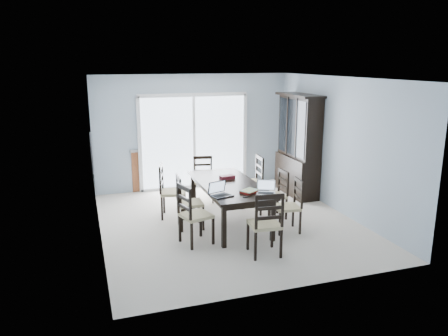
{
  "coord_description": "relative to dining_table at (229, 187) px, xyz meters",
  "views": [
    {
      "loc": [
        -2.43,
        -7.1,
        2.88
      ],
      "look_at": [
        -0.09,
        0.0,
        1.04
      ],
      "focal_mm": 35.0,
      "sensor_mm": 36.0,
      "label": 1
    }
  ],
  "objects": [
    {
      "name": "floor",
      "position": [
        0.0,
        0.0,
        -0.67
      ],
      "size": [
        5.0,
        5.0,
        0.0
      ],
      "primitive_type": "plane",
      "color": "beige",
      "rests_on": "ground"
    },
    {
      "name": "dining_table",
      "position": [
        0.0,
        0.0,
        0.0
      ],
      "size": [
        1.0,
        2.2,
        0.75
      ],
      "color": "black",
      "rests_on": "floor"
    },
    {
      "name": "cell_phone",
      "position": [
        0.0,
        -0.86,
        0.08
      ],
      "size": [
        0.1,
        0.06,
        0.01
      ],
      "primitive_type": "cube",
      "rotation": [
        0.0,
        0.0,
        0.19
      ],
      "color": "black",
      "rests_on": "dining_table"
    },
    {
      "name": "chair_right_far",
      "position": [
        0.81,
        0.81,
        -0.05
      ],
      "size": [
        0.49,
        0.48,
        1.18
      ],
      "rotation": [
        0.0,
        0.0,
        1.49
      ],
      "color": "black",
      "rests_on": "floor"
    },
    {
      "name": "book_stack",
      "position": [
        0.14,
        -0.64,
        0.1
      ],
      "size": [
        0.35,
        0.33,
        0.05
      ],
      "rotation": [
        0.0,
        0.0,
        0.42
      ],
      "color": "maroon",
      "rests_on": "dining_table"
    },
    {
      "name": "chair_left_far",
      "position": [
        -0.98,
        0.67,
        -0.05
      ],
      "size": [
        0.56,
        0.55,
        1.18
      ],
      "rotation": [
        0.0,
        0.0,
        -1.85
      ],
      "color": "black",
      "rests_on": "floor"
    },
    {
      "name": "sliding_door",
      "position": [
        0.0,
        2.48,
        0.41
      ],
      "size": [
        2.52,
        0.05,
        2.18
      ],
      "color": "silver",
      "rests_on": "floor"
    },
    {
      "name": "chair_left_near",
      "position": [
        -0.88,
        -0.72,
        -0.06
      ],
      "size": [
        0.55,
        0.54,
        1.16
      ],
      "rotation": [
        0.0,
        0.0,
        -1.3
      ],
      "color": "black",
      "rests_on": "floor"
    },
    {
      "name": "hot_tub",
      "position": [
        -0.62,
        3.39,
        -0.18
      ],
      "size": [
        2.06,
        1.89,
        0.98
      ],
      "rotation": [
        0.0,
        0.0,
        0.12
      ],
      "color": "brown",
      "rests_on": "balcony"
    },
    {
      "name": "chair_end_far",
      "position": [
        -0.07,
        1.49,
        -0.11
      ],
      "size": [
        0.48,
        0.49,
        1.07
      ],
      "rotation": [
        0.0,
        0.0,
        2.93
      ],
      "color": "black",
      "rests_on": "floor"
    },
    {
      "name": "chair_right_mid",
      "position": [
        0.98,
        0.01,
        -0.12
      ],
      "size": [
        0.42,
        0.41,
        1.05
      ],
      "rotation": [
        0.0,
        0.0,
        1.6
      ],
      "color": "black",
      "rests_on": "floor"
    },
    {
      "name": "china_hutch",
      "position": [
        2.02,
        1.25,
        0.4
      ],
      "size": [
        0.5,
        1.38,
        2.2
      ],
      "color": "black",
      "rests_on": "floor"
    },
    {
      "name": "railing",
      "position": [
        0.0,
        4.5,
        -0.12
      ],
      "size": [
        4.5,
        0.06,
        1.1
      ],
      "primitive_type": "cube",
      "color": "#99999E",
      "rests_on": "balcony"
    },
    {
      "name": "laptop_silver",
      "position": [
        0.38,
        -0.79,
        0.13
      ],
      "size": [
        0.37,
        0.32,
        0.21
      ],
      "rotation": [
        0.0,
        0.0,
        -0.41
      ],
      "color": "silver",
      "rests_on": "dining_table"
    },
    {
      "name": "balcony",
      "position": [
        0.0,
        3.5,
        -0.72
      ],
      "size": [
        4.5,
        2.0,
        0.1
      ],
      "primitive_type": "cube",
      "color": "gray",
      "rests_on": "ground"
    },
    {
      "name": "wall_left",
      "position": [
        -2.25,
        0.0,
        0.63
      ],
      "size": [
        0.02,
        5.0,
        2.6
      ],
      "primitive_type": "cube",
      "color": "#9CACBA",
      "rests_on": "floor"
    },
    {
      "name": "chair_right_near",
      "position": [
        0.92,
        -0.69,
        -0.11
      ],
      "size": [
        0.46,
        0.45,
        1.07
      ],
      "rotation": [
        0.0,
        0.0,
        1.44
      ],
      "color": "black",
      "rests_on": "floor"
    },
    {
      "name": "back_wall",
      "position": [
        0.0,
        2.5,
        0.63
      ],
      "size": [
        4.5,
        0.02,
        2.6
      ],
      "primitive_type": "cube",
      "color": "#9CACBA",
      "rests_on": "floor"
    },
    {
      "name": "game_box",
      "position": [
        0.07,
        0.29,
        0.11
      ],
      "size": [
        0.29,
        0.17,
        0.07
      ],
      "primitive_type": "cube",
      "rotation": [
        0.0,
        0.0,
        0.12
      ],
      "color": "#490E10",
      "rests_on": "dining_table"
    },
    {
      "name": "wall_right",
      "position": [
        2.25,
        0.0,
        0.63
      ],
      "size": [
        0.02,
        5.0,
        2.6
      ],
      "primitive_type": "cube",
      "color": "#9CACBA",
      "rests_on": "floor"
    },
    {
      "name": "chair_left_mid",
      "position": [
        -0.8,
        0.01,
        -0.09
      ],
      "size": [
        0.45,
        0.44,
        1.1
      ],
      "rotation": [
        0.0,
        0.0,
        -1.63
      ],
      "color": "black",
      "rests_on": "floor"
    },
    {
      "name": "ceiling",
      "position": [
        0.0,
        0.0,
        1.93
      ],
      "size": [
        5.0,
        5.0,
        0.0
      ],
      "primitive_type": "plane",
      "rotation": [
        3.14,
        0.0,
        0.0
      ],
      "color": "white",
      "rests_on": "back_wall"
    },
    {
      "name": "laptop_dark",
      "position": [
        -0.35,
        -0.69,
        0.13
      ],
      "size": [
        0.39,
        0.32,
        0.23
      ],
      "rotation": [
        0.0,
        0.0,
        0.3
      ],
      "color": "black",
      "rests_on": "dining_table"
    },
    {
      "name": "chair_end_near",
      "position": [
        0.08,
        -1.51,
        -0.05
      ],
      "size": [
        0.48,
        0.49,
        1.18
      ],
      "rotation": [
        0.0,
        0.0,
        -0.09
      ],
      "color": "black",
      "rests_on": "floor"
    }
  ]
}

